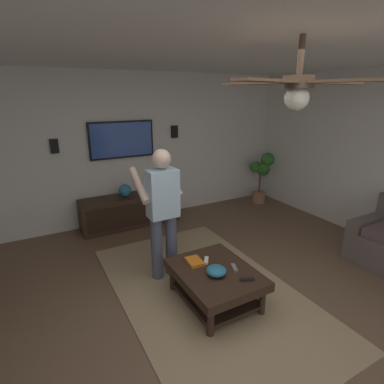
{
  "coord_description": "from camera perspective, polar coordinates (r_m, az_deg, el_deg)",
  "views": [
    {
      "loc": [
        -1.96,
        1.46,
        2.24
      ],
      "look_at": [
        1.23,
        -0.3,
        1.06
      ],
      "focal_mm": 28.62,
      "sensor_mm": 36.0,
      "label": 1
    }
  ],
  "objects": [
    {
      "name": "ground_plane",
      "position": [
        3.31,
        6.37,
        -24.73
      ],
      "size": [
        7.78,
        7.78,
        0.0
      ],
      "primitive_type": "plane",
      "color": "brown"
    },
    {
      "name": "wall_back_tv",
      "position": [
        5.53,
        -13.23,
        7.69
      ],
      "size": [
        0.1,
        6.68,
        2.61
      ],
      "primitive_type": "cube",
      "color": "silver",
      "rests_on": "ground"
    },
    {
      "name": "ceiling_slab",
      "position": [
        2.48,
        8.72,
        27.46
      ],
      "size": [
        6.69,
        6.68,
        0.1
      ],
      "primitive_type": "cube",
      "color": "white"
    },
    {
      "name": "area_rug",
      "position": [
        3.81,
        2.5,
        -17.93
      ],
      "size": [
        3.16,
        1.89,
        0.01
      ],
      "primitive_type": "cube",
      "color": "#9E8460",
      "rests_on": "ground"
    },
    {
      "name": "coffee_table",
      "position": [
        3.51,
        4.32,
        -15.74
      ],
      "size": [
        1.0,
        0.8,
        0.4
      ],
      "color": "#332116",
      "rests_on": "ground"
    },
    {
      "name": "media_console",
      "position": [
        5.5,
        -11.36,
        -3.4
      ],
      "size": [
        0.45,
        1.7,
        0.55
      ],
      "rotation": [
        0.0,
        0.0,
        3.14
      ],
      "color": "#332116",
      "rests_on": "ground"
    },
    {
      "name": "tv",
      "position": [
        5.42,
        -12.94,
        9.49
      ],
      "size": [
        0.05,
        1.11,
        0.63
      ],
      "rotation": [
        0.0,
        0.0,
        3.14
      ],
      "color": "black"
    },
    {
      "name": "person_standing",
      "position": [
        3.7,
        -5.55,
        -2.85
      ],
      "size": [
        0.54,
        0.54,
        1.64
      ],
      "rotation": [
        0.0,
        0.0,
        0.02
      ],
      "color": "#4C5166",
      "rests_on": "ground"
    },
    {
      "name": "potted_plant_tall",
      "position": [
        6.62,
        12.93,
        3.56
      ],
      "size": [
        0.46,
        0.41,
        1.07
      ],
      "color": "#9E6B4C",
      "rests_on": "ground"
    },
    {
      "name": "bowl",
      "position": [
        3.35,
        4.56,
        -14.42
      ],
      "size": [
        0.22,
        0.22,
        0.1
      ],
      "primitive_type": "ellipsoid",
      "color": "teal",
      "rests_on": "coffee_table"
    },
    {
      "name": "remote_white",
      "position": [
        3.6,
        2.67,
        -12.62
      ],
      "size": [
        0.15,
        0.12,
        0.02
      ],
      "primitive_type": "cube",
      "rotation": [
        0.0,
        0.0,
        2.52
      ],
      "color": "white",
      "rests_on": "coffee_table"
    },
    {
      "name": "remote_black",
      "position": [
        3.32,
        10.24,
        -15.71
      ],
      "size": [
        0.1,
        0.16,
        0.02
      ],
      "primitive_type": "cube",
      "rotation": [
        0.0,
        0.0,
        1.19
      ],
      "color": "black",
      "rests_on": "coffee_table"
    },
    {
      "name": "remote_grey",
      "position": [
        3.49,
        7.9,
        -13.82
      ],
      "size": [
        0.16,
        0.09,
        0.02
      ],
      "primitive_type": "cube",
      "rotation": [
        0.0,
        0.0,
        5.93
      ],
      "color": "slate",
      "rests_on": "coffee_table"
    },
    {
      "name": "book",
      "position": [
        3.56,
        0.45,
        -12.82
      ],
      "size": [
        0.23,
        0.18,
        0.04
      ],
      "primitive_type": "cube",
      "rotation": [
        0.0,
        0.0,
        6.2
      ],
      "color": "orange",
      "rests_on": "coffee_table"
    },
    {
      "name": "vase_round",
      "position": [
        5.34,
        -12.39,
        0.28
      ],
      "size": [
        0.22,
        0.22,
        0.22
      ],
      "primitive_type": "sphere",
      "color": "teal",
      "rests_on": "media_console"
    },
    {
      "name": "wall_speaker_left",
      "position": [
        5.77,
        -3.3,
        11.16
      ],
      "size": [
        0.06,
        0.12,
        0.22
      ],
      "primitive_type": "cube",
      "color": "black"
    },
    {
      "name": "wall_speaker_right",
      "position": [
        5.25,
        -24.27,
        7.8
      ],
      "size": [
        0.06,
        0.12,
        0.22
      ],
      "primitive_type": "cube",
      "color": "black"
    },
    {
      "name": "ceiling_fan",
      "position": [
        2.19,
        19.27,
        18.03
      ],
      "size": [
        1.19,
        1.2,
        0.46
      ],
      "color": "#4C3828"
    }
  ]
}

